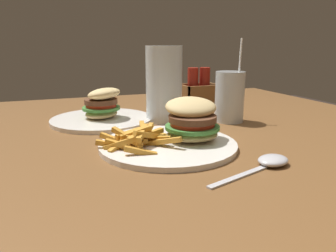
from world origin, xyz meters
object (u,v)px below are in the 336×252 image
at_px(meal_plate_near, 177,133).
at_px(condiment_caddy, 199,92).
at_px(juice_glass, 230,98).
at_px(beer_glass, 164,87).
at_px(spoon, 270,162).
at_px(meal_plate_far, 102,112).

bearing_deg(meal_plate_near, condiment_caddy, 58.61).
bearing_deg(condiment_caddy, juice_glass, -96.90).
relative_size(meal_plate_near, juice_glass, 1.29).
relative_size(juice_glass, condiment_caddy, 1.73).
distance_m(beer_glass, juice_glass, 0.17).
height_order(meal_plate_near, condiment_caddy, condiment_caddy).
bearing_deg(spoon, meal_plate_far, 98.66).
relative_size(beer_glass, juice_glass, 0.91).
xyz_separation_m(juice_glass, spoon, (-0.10, -0.30, -0.05)).
bearing_deg(meal_plate_far, spoon, -63.57).
bearing_deg(meal_plate_near, meal_plate_far, 111.35).
distance_m(juice_glass, meal_plate_far, 0.33).
height_order(spoon, meal_plate_far, meal_plate_far).
distance_m(juice_glass, spoon, 0.32).
distance_m(beer_glass, condiment_caddy, 0.25).
height_order(meal_plate_near, meal_plate_far, meal_plate_near).
distance_m(meal_plate_near, juice_glass, 0.25).
xyz_separation_m(meal_plate_near, condiment_caddy, (0.23, 0.38, 0.02)).
bearing_deg(juice_glass, meal_plate_far, 160.05).
xyz_separation_m(meal_plate_near, beer_glass, (0.05, 0.21, 0.06)).
bearing_deg(beer_glass, meal_plate_near, -103.45).
xyz_separation_m(spoon, meal_plate_far, (-0.20, 0.41, 0.02)).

